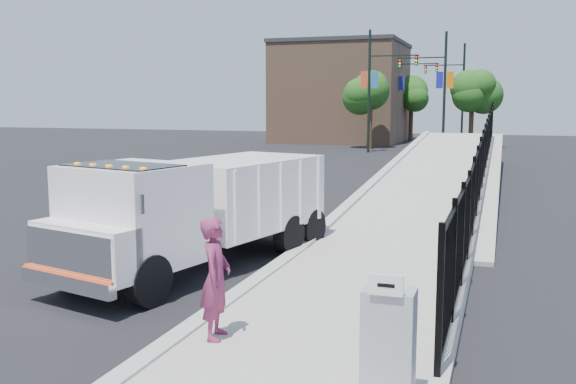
% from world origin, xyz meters
% --- Properties ---
extents(ground, '(120.00, 120.00, 0.00)m').
position_xyz_m(ground, '(0.00, 0.00, 0.00)').
color(ground, black).
rests_on(ground, ground).
extents(sidewalk, '(3.55, 12.00, 0.12)m').
position_xyz_m(sidewalk, '(1.93, -2.00, 0.06)').
color(sidewalk, '#9E998E').
rests_on(sidewalk, ground).
extents(curb, '(0.30, 12.00, 0.16)m').
position_xyz_m(curb, '(0.00, -2.00, 0.08)').
color(curb, '#ADAAA3').
rests_on(curb, ground).
extents(ramp, '(3.95, 24.06, 3.19)m').
position_xyz_m(ramp, '(2.12, 16.00, 0.00)').
color(ramp, '#9E998E').
rests_on(ramp, ground).
extents(iron_fence, '(0.10, 28.00, 1.80)m').
position_xyz_m(iron_fence, '(3.55, 12.00, 0.90)').
color(iron_fence, black).
rests_on(iron_fence, ground).
extents(truck, '(3.65, 7.00, 2.29)m').
position_xyz_m(truck, '(-1.59, 1.97, 1.29)').
color(truck, black).
rests_on(truck, ground).
extents(worker, '(0.51, 0.68, 1.68)m').
position_xyz_m(worker, '(0.54, -1.69, 0.96)').
color(worker, '#7C284D').
rests_on(worker, sidewalk).
extents(utility_cabinet, '(0.55, 0.40, 1.25)m').
position_xyz_m(utility_cabinet, '(3.10, -2.83, 0.75)').
color(utility_cabinet, gray).
rests_on(utility_cabinet, sidewalk).
extents(arrow_sign, '(0.35, 0.04, 0.22)m').
position_xyz_m(arrow_sign, '(3.10, -3.05, 1.48)').
color(arrow_sign, white).
rests_on(arrow_sign, utility_cabinet).
extents(light_pole_0, '(3.77, 0.22, 8.00)m').
position_xyz_m(light_pole_0, '(-4.09, 32.79, 4.36)').
color(light_pole_0, black).
rests_on(light_pole_0, ground).
extents(light_pole_1, '(3.78, 0.22, 8.00)m').
position_xyz_m(light_pole_1, '(-0.07, 35.37, 4.36)').
color(light_pole_1, black).
rests_on(light_pole_1, ground).
extents(light_pole_2, '(3.77, 0.22, 8.00)m').
position_xyz_m(light_pole_2, '(-3.77, 42.38, 4.36)').
color(light_pole_2, black).
rests_on(light_pole_2, ground).
extents(light_pole_3, '(3.78, 0.22, 8.00)m').
position_xyz_m(light_pole_3, '(0.56, 44.81, 4.36)').
color(light_pole_3, black).
rests_on(light_pole_3, ground).
extents(tree_0, '(2.80, 2.80, 5.40)m').
position_xyz_m(tree_0, '(-4.96, 36.03, 3.96)').
color(tree_0, '#382314').
rests_on(tree_0, ground).
extents(tree_1, '(2.52, 2.52, 5.26)m').
position_xyz_m(tree_1, '(1.87, 39.08, 3.94)').
color(tree_1, '#382314').
rests_on(tree_1, ground).
extents(tree_2, '(2.77, 2.77, 5.39)m').
position_xyz_m(tree_2, '(-3.55, 46.99, 3.95)').
color(tree_2, '#382314').
rests_on(tree_2, ground).
extents(building, '(10.00, 10.00, 8.00)m').
position_xyz_m(building, '(-9.00, 44.00, 4.00)').
color(building, '#8C664C').
rests_on(building, ground).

